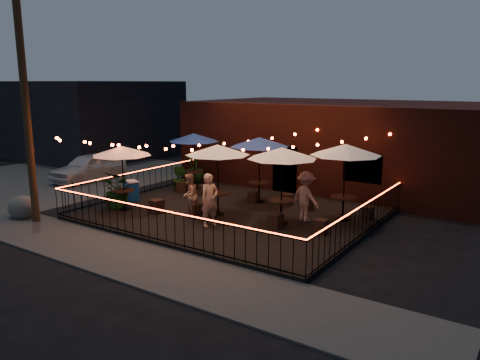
% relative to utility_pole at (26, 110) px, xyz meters
% --- Properties ---
extents(ground, '(110.00, 110.00, 0.00)m').
position_rel_utility_pole_xyz_m(ground, '(5.40, 2.60, -4.00)').
color(ground, black).
rests_on(ground, ground).
extents(patio, '(10.00, 8.00, 0.15)m').
position_rel_utility_pole_xyz_m(patio, '(5.40, 4.60, -3.92)').
color(patio, black).
rests_on(patio, ground).
extents(sidewalk, '(18.00, 2.50, 0.05)m').
position_rel_utility_pole_xyz_m(sidewalk, '(5.40, -0.65, -3.98)').
color(sidewalk, '#3D3A38').
rests_on(sidewalk, ground).
extents(parking_lot, '(11.00, 12.00, 0.02)m').
position_rel_utility_pole_xyz_m(parking_lot, '(-6.60, 6.60, -3.99)').
color(parking_lot, '#3D3A38').
rests_on(parking_lot, ground).
extents(brick_building, '(14.00, 8.00, 4.00)m').
position_rel_utility_pole_xyz_m(brick_building, '(6.40, 12.59, -2.00)').
color(brick_building, '#38140F').
rests_on(brick_building, ground).
extents(background_building, '(12.00, 9.00, 5.00)m').
position_rel_utility_pole_xyz_m(background_building, '(-12.60, 11.60, -1.50)').
color(background_building, black).
rests_on(background_building, ground).
extents(utility_pole, '(0.26, 0.26, 8.00)m').
position_rel_utility_pole_xyz_m(utility_pole, '(0.00, 0.00, 0.00)').
color(utility_pole, '#382A16').
rests_on(utility_pole, ground).
extents(fence_front, '(10.00, 0.04, 1.04)m').
position_rel_utility_pole_xyz_m(fence_front, '(5.40, 0.60, -3.34)').
color(fence_front, black).
rests_on(fence_front, patio).
extents(fence_left, '(0.04, 8.00, 1.04)m').
position_rel_utility_pole_xyz_m(fence_left, '(0.40, 4.60, -3.34)').
color(fence_left, black).
rests_on(fence_left, patio).
extents(fence_right, '(0.04, 8.00, 1.04)m').
position_rel_utility_pole_xyz_m(fence_right, '(10.40, 4.60, -3.34)').
color(fence_right, black).
rests_on(fence_right, patio).
extents(festoon_lights, '(10.02, 8.72, 1.32)m').
position_rel_utility_pole_xyz_m(festoon_lights, '(4.39, 4.30, -1.48)').
color(festoon_lights, '#FF4217').
rests_on(festoon_lights, ground).
extents(cafe_table_0, '(2.71, 2.71, 2.45)m').
position_rel_utility_pole_xyz_m(cafe_table_0, '(1.74, 2.60, -1.61)').
color(cafe_table_0, black).
rests_on(cafe_table_0, patio).
extents(cafe_table_1, '(2.91, 2.91, 2.53)m').
position_rel_utility_pole_xyz_m(cafe_table_1, '(1.60, 6.98, -1.54)').
color(cafe_table_1, black).
rests_on(cafe_table_1, patio).
extents(cafe_table_2, '(2.58, 2.58, 2.59)m').
position_rel_utility_pole_xyz_m(cafe_table_2, '(5.09, 4.10, -1.49)').
color(cafe_table_2, black).
rests_on(cafe_table_2, patio).
extents(cafe_table_3, '(2.56, 2.56, 2.65)m').
position_rel_utility_pole_xyz_m(cafe_table_3, '(5.39, 6.50, -1.43)').
color(cafe_table_3, black).
rests_on(cafe_table_3, patio).
extents(cafe_table_4, '(2.56, 2.56, 2.64)m').
position_rel_utility_pole_xyz_m(cafe_table_4, '(7.57, 4.41, -1.44)').
color(cafe_table_4, black).
rests_on(cafe_table_4, patio).
extents(cafe_table_5, '(3.06, 3.06, 2.71)m').
position_rel_utility_pole_xyz_m(cafe_table_5, '(9.20, 5.96, -1.38)').
color(cafe_table_5, black).
rests_on(cafe_table_5, patio).
extents(bistro_chair_0, '(0.39, 0.39, 0.41)m').
position_rel_utility_pole_xyz_m(bistro_chair_0, '(1.02, 2.67, -3.65)').
color(bistro_chair_0, black).
rests_on(bistro_chair_0, patio).
extents(bistro_chair_1, '(0.47, 0.47, 0.51)m').
position_rel_utility_pole_xyz_m(bistro_chair_1, '(3.11, 2.94, -3.60)').
color(bistro_chair_1, black).
rests_on(bistro_chair_1, patio).
extents(bistro_chair_2, '(0.52, 0.52, 0.47)m').
position_rel_utility_pole_xyz_m(bistro_chair_2, '(1.69, 5.98, -3.61)').
color(bistro_chair_2, black).
rests_on(bistro_chair_2, patio).
extents(bistro_chair_3, '(0.47, 0.47, 0.45)m').
position_rel_utility_pole_xyz_m(bistro_chair_3, '(2.85, 6.14, -3.62)').
color(bistro_chair_3, black).
rests_on(bistro_chair_3, patio).
extents(bistro_chair_4, '(0.53, 0.53, 0.48)m').
position_rel_utility_pole_xyz_m(bistro_chair_4, '(4.62, 3.39, -3.61)').
color(bistro_chair_4, black).
rests_on(bistro_chair_4, patio).
extents(bistro_chair_5, '(0.42, 0.42, 0.46)m').
position_rel_utility_pole_xyz_m(bistro_chair_5, '(5.24, 3.40, -3.62)').
color(bistro_chair_5, black).
rests_on(bistro_chair_5, patio).
extents(bistro_chair_6, '(0.39, 0.39, 0.43)m').
position_rel_utility_pole_xyz_m(bistro_chair_6, '(5.24, 6.27, -3.64)').
color(bistro_chair_6, black).
rests_on(bistro_chair_6, patio).
extents(bistro_chair_7, '(0.45, 0.45, 0.44)m').
position_rel_utility_pole_xyz_m(bistro_chair_7, '(6.57, 6.70, -3.63)').
color(bistro_chair_7, black).
rests_on(bistro_chair_7, patio).
extents(bistro_chair_8, '(0.43, 0.43, 0.49)m').
position_rel_utility_pole_xyz_m(bistro_chair_8, '(7.68, 3.85, -3.61)').
color(bistro_chair_8, black).
rests_on(bistro_chair_8, patio).
extents(bistro_chair_9, '(0.41, 0.41, 0.47)m').
position_rel_utility_pole_xyz_m(bistro_chair_9, '(9.20, 4.13, -3.61)').
color(bistro_chair_9, black).
rests_on(bistro_chair_9, patio).
extents(bistro_chair_10, '(0.53, 0.53, 0.48)m').
position_rel_utility_pole_xyz_m(bistro_chair_10, '(7.58, 6.54, -3.61)').
color(bistro_chair_10, black).
rests_on(bistro_chair_10, patio).
extents(bistro_chair_11, '(0.38, 0.38, 0.43)m').
position_rel_utility_pole_xyz_m(bistro_chair_11, '(9.85, 6.68, -3.63)').
color(bistro_chair_11, black).
rests_on(bistro_chair_11, patio).
extents(patron_a, '(0.63, 0.77, 1.80)m').
position_rel_utility_pole_xyz_m(patron_a, '(5.71, 2.80, -2.95)').
color(patron_a, tan).
rests_on(patron_a, patio).
extents(patron_b, '(0.78, 0.90, 1.59)m').
position_rel_utility_pole_xyz_m(patron_b, '(4.42, 3.27, -3.06)').
color(patron_b, '#E1AF91').
rests_on(patron_b, patio).
extents(patron_c, '(1.30, 1.02, 1.76)m').
position_rel_utility_pole_xyz_m(patron_c, '(8.14, 5.14, -2.97)').
color(patron_c, tan).
rests_on(patron_c, patio).
extents(potted_shrub_a, '(1.37, 1.20, 1.48)m').
position_rel_utility_pole_xyz_m(potted_shrub_a, '(1.43, 2.63, -3.11)').
color(potted_shrub_a, '#1C3A13').
rests_on(potted_shrub_a, patio).
extents(potted_shrub_b, '(0.70, 0.58, 1.20)m').
position_rel_utility_pole_xyz_m(potted_shrub_b, '(1.49, 6.07, -3.25)').
color(potted_shrub_b, '#1A3B10').
rests_on(potted_shrub_b, patio).
extents(potted_shrub_c, '(0.99, 0.99, 1.54)m').
position_rel_utility_pole_xyz_m(potted_shrub_c, '(0.80, 7.97, -3.08)').
color(potted_shrub_c, '#19400C').
rests_on(potted_shrub_c, patio).
extents(cooler, '(0.74, 0.63, 0.83)m').
position_rel_utility_pole_xyz_m(cooler, '(0.90, 3.76, -3.43)').
color(cooler, '#0D43AA').
rests_on(cooler, patio).
extents(boulder, '(1.29, 1.22, 0.80)m').
position_rel_utility_pole_xyz_m(boulder, '(-0.87, 0.05, -3.60)').
color(boulder, '#4D4D48').
rests_on(boulder, ground).
extents(car_white, '(1.75, 4.14, 1.40)m').
position_rel_utility_pole_xyz_m(car_white, '(-4.43, 5.84, -3.30)').
color(car_white, silver).
rests_on(car_white, ground).
extents(car_silver, '(4.19, 4.25, 1.46)m').
position_rel_utility_pole_xyz_m(car_silver, '(-7.76, 9.89, -3.27)').
color(car_silver, '#9C9AA3').
rests_on(car_silver, ground).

